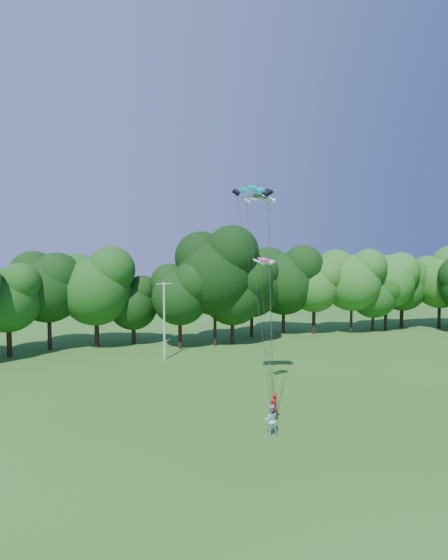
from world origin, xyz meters
name	(u,v)px	position (x,y,z in m)	size (l,w,h in m)	color
ground	(335,510)	(0.00, 0.00, 0.00)	(160.00, 160.00, 0.00)	#265818
utility_pole	(164,320)	(-1.53, 29.50, 4.30)	(1.68, 0.21, 8.37)	beige
kite_flyer_left	(274,407)	(1.98, 10.25, 0.96)	(0.70, 0.46, 1.91)	#B31717
kite_flyer_right	(271,420)	(0.79, 8.24, 0.96)	(0.94, 0.73, 1.93)	#A3C1E2
kite_teal	(252,188)	(2.21, 14.71, 16.35)	(3.19, 2.11, 0.58)	#059D9C
kite_green	(258,196)	(2.83, 14.95, 15.78)	(2.47, 1.17, 0.52)	green
kite_pink	(264,259)	(3.18, 14.57, 10.92)	(1.87, 1.37, 0.30)	#ED42AD
tree_back_center	(215,269)	(5.84, 34.58, 9.51)	(10.47, 10.47, 15.23)	black
tree_back_east	(387,277)	(32.96, 36.23, 7.86)	(8.66, 8.66, 12.59)	#342614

